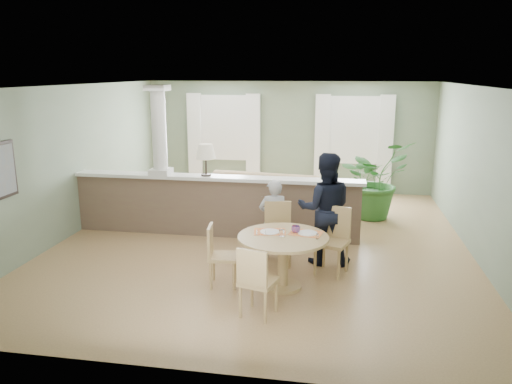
% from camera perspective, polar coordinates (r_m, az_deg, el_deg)
% --- Properties ---
extents(ground, '(8.00, 8.00, 0.00)m').
position_cam_1_polar(ground, '(8.87, 0.70, -5.66)').
color(ground, tan).
rests_on(ground, ground).
extents(room_shell, '(7.02, 8.02, 2.71)m').
position_cam_1_polar(room_shell, '(9.07, 1.18, 6.54)').
color(room_shell, gray).
rests_on(room_shell, ground).
extents(pony_wall, '(5.32, 0.38, 2.70)m').
position_cam_1_polar(pony_wall, '(9.05, -5.26, -0.64)').
color(pony_wall, brown).
rests_on(pony_wall, ground).
extents(sofa, '(3.08, 1.51, 0.86)m').
position_cam_1_polar(sofa, '(10.10, 0.28, -0.69)').
color(sofa, '#967E52').
rests_on(sofa, ground).
extents(houseplant, '(1.89, 1.87, 1.58)m').
position_cam_1_polar(houseplant, '(10.41, 13.31, 1.41)').
color(houseplant, '#2C6528').
rests_on(houseplant, ground).
extents(dining_table, '(1.24, 1.24, 0.85)m').
position_cam_1_polar(dining_table, '(6.87, 3.15, -6.23)').
color(dining_table, tan).
rests_on(dining_table, ground).
extents(chair_far_boy, '(0.49, 0.49, 0.96)m').
position_cam_1_polar(chair_far_boy, '(7.78, 2.51, -4.35)').
color(chair_far_boy, tan).
rests_on(chair_far_boy, ground).
extents(chair_far_man, '(0.57, 0.57, 0.99)m').
position_cam_1_polar(chair_far_man, '(7.50, 8.86, -5.10)').
color(chair_far_man, tan).
rests_on(chair_far_man, ground).
extents(chair_near, '(0.50, 0.50, 0.91)m').
position_cam_1_polar(chair_near, '(6.09, -0.01, -9.91)').
color(chair_near, tan).
rests_on(chair_near, ground).
extents(chair_side, '(0.44, 0.44, 0.87)m').
position_cam_1_polar(chair_side, '(6.99, -4.34, -6.93)').
color(chair_side, tan).
rests_on(chair_side, ground).
extents(child_person, '(0.53, 0.42, 1.29)m').
position_cam_1_polar(child_person, '(7.94, 2.02, -3.13)').
color(child_person, '#9F9FA4').
rests_on(child_person, ground).
extents(man_person, '(0.91, 0.74, 1.75)m').
position_cam_1_polar(man_person, '(7.74, 7.87, -1.92)').
color(man_person, black).
rests_on(man_person, ground).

